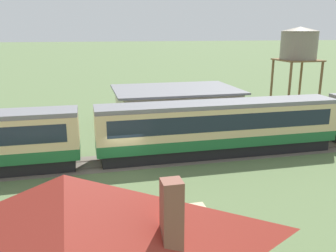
{
  "coord_description": "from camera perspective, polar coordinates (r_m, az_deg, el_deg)",
  "views": [
    {
      "loc": [
        -2.51,
        -24.02,
        9.49
      ],
      "look_at": [
        3.34,
        0.62,
        2.66
      ],
      "focal_mm": 38.0,
      "sensor_mm": 36.0,
      "label": 1
    }
  ],
  "objects": [
    {
      "name": "water_tower",
      "position": [
        44.39,
        20.26,
        12.09
      ],
      "size": [
        4.42,
        4.42,
        9.91
      ],
      "color": "brown",
      "rests_on": "ground_plane"
    },
    {
      "name": "passenger_train",
      "position": [
        26.02,
        -12.26,
        -1.23
      ],
      "size": [
        79.39,
        2.93,
        4.22
      ],
      "color": "#1E6033",
      "rests_on": "ground_plane"
    },
    {
      "name": "ground_plane",
      "position": [
        25.95,
        -6.93,
        -6.48
      ],
      "size": [
        600.0,
        600.0,
        0.0
      ],
      "primitive_type": "plane",
      "color": "#566B42"
    },
    {
      "name": "railway_track",
      "position": [
        26.88,
        -6.93,
        -5.69
      ],
      "size": [
        147.91,
        3.6,
        0.04
      ],
      "color": "#665B51",
      "rests_on": "ground_plane"
    },
    {
      "name": "station_building",
      "position": [
        36.51,
        1.22,
        3.13
      ],
      "size": [
        12.46,
        9.87,
        3.81
      ],
      "color": "beige",
      "rests_on": "ground_plane"
    }
  ]
}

